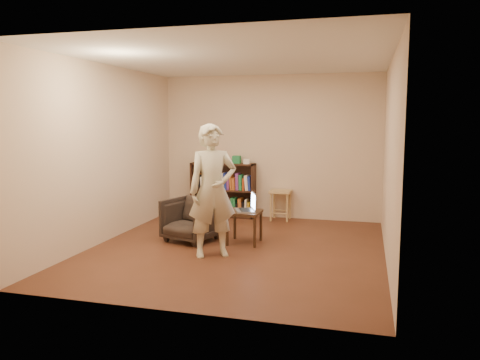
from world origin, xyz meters
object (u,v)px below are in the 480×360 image
(side_table, at_px, (244,216))
(laptop, at_px, (248,207))
(bookshelf, at_px, (223,193))
(armchair, at_px, (191,220))
(stool, at_px, (281,196))
(person, at_px, (213,191))

(side_table, bearing_deg, laptop, 4.12)
(bookshelf, xyz_separation_m, side_table, (0.87, -1.77, -0.04))
(bookshelf, height_order, armchair, bookshelf)
(side_table, bearing_deg, armchair, -174.55)
(bookshelf, height_order, stool, bookshelf)
(side_table, xyz_separation_m, person, (-0.24, -0.74, 0.48))
(armchair, bearing_deg, laptop, 22.94)
(laptop, bearing_deg, bookshelf, -175.52)
(side_table, height_order, laptop, laptop)
(bookshelf, relative_size, stool, 2.22)
(armchair, height_order, side_table, armchair)
(armchair, relative_size, person, 0.40)
(laptop, distance_m, person, 0.86)
(bookshelf, relative_size, person, 0.69)
(bookshelf, bearing_deg, stool, -3.34)
(bookshelf, xyz_separation_m, stool, (1.10, -0.06, -0.00))
(stool, relative_size, person, 0.31)
(stool, height_order, armchair, armchair)
(stool, relative_size, side_table, 1.13)
(laptop, bearing_deg, armchair, -107.79)
(armchair, xyz_separation_m, side_table, (0.80, 0.08, 0.08))
(bookshelf, distance_m, stool, 1.10)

